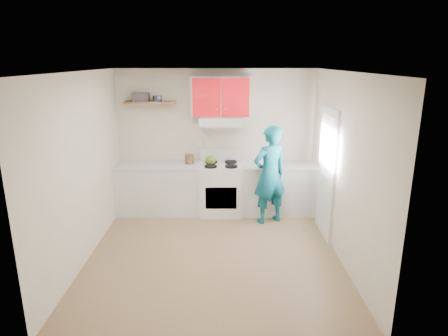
{
  "coord_description": "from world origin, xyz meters",
  "views": [
    {
      "loc": [
        0.13,
        -5.14,
        2.75
      ],
      "look_at": [
        0.15,
        0.55,
        1.15
      ],
      "focal_mm": 31.01,
      "sensor_mm": 36.0,
      "label": 1
    }
  ],
  "objects_px": {
    "tin": "(157,99)",
    "kettle": "(211,160)",
    "crock": "(189,160)",
    "person": "(270,175)",
    "stove": "(221,189)"
  },
  "relations": [
    {
      "from": "crock",
      "to": "kettle",
      "type": "bearing_deg",
      "value": -3.09
    },
    {
      "from": "kettle",
      "to": "crock",
      "type": "height_order",
      "value": "crock"
    },
    {
      "from": "stove",
      "to": "crock",
      "type": "relative_size",
      "value": 4.83
    },
    {
      "from": "tin",
      "to": "kettle",
      "type": "bearing_deg",
      "value": -6.47
    },
    {
      "from": "stove",
      "to": "kettle",
      "type": "height_order",
      "value": "kettle"
    },
    {
      "from": "tin",
      "to": "person",
      "type": "relative_size",
      "value": 0.09
    },
    {
      "from": "kettle",
      "to": "person",
      "type": "xyz_separation_m",
      "value": [
        1.02,
        -0.48,
        -0.15
      ]
    },
    {
      "from": "stove",
      "to": "person",
      "type": "relative_size",
      "value": 0.54
    },
    {
      "from": "tin",
      "to": "kettle",
      "type": "xyz_separation_m",
      "value": [
        0.93,
        -0.11,
        -1.09
      ]
    },
    {
      "from": "person",
      "to": "stove",
      "type": "bearing_deg",
      "value": -51.49
    },
    {
      "from": "stove",
      "to": "crock",
      "type": "bearing_deg",
      "value": 171.8
    },
    {
      "from": "crock",
      "to": "person",
      "type": "height_order",
      "value": "person"
    },
    {
      "from": "kettle",
      "to": "crock",
      "type": "relative_size",
      "value": 1.0
    },
    {
      "from": "crock",
      "to": "person",
      "type": "relative_size",
      "value": 0.11
    },
    {
      "from": "tin",
      "to": "kettle",
      "type": "relative_size",
      "value": 0.84
    }
  ]
}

